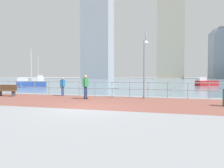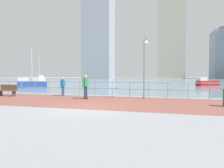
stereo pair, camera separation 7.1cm
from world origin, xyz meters
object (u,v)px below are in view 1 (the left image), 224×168
Objects in this scene: skateboarder at (86,85)px; sailboat_teal at (206,83)px; lamppost at (145,62)px; bystander at (63,85)px; park_bench at (7,90)px; sailboat_blue at (30,84)px; sailboat_navy at (39,79)px.

sailboat_teal is at bearing 60.46° from skateboarder.
sailboat_teal reaches higher than skateboarder.
skateboarder is (-4.04, -1.17, -1.63)m from lamppost.
lamppost is 6.95m from bystander.
sailboat_teal is (8.05, 20.17, -2.15)m from lamppost.
skateboarder is 6.93m from park_bench.
sailboat_blue reaches higher than skateboarder.
sailboat_teal is (12.09, 21.33, -0.51)m from skateboarder.
bystander reaches higher than park_bench.
lamppost is at bearing -45.36° from sailboat_navy.
lamppost reaches higher than bystander.
sailboat_navy reaches higher than bystander.
sailboat_teal is at bearing -15.47° from sailboat_navy.
skateboarder is at bearing -163.89° from lamppost.
park_bench is at bearing -58.45° from sailboat_navy.
sailboat_teal is (38.48, -10.65, -0.15)m from sailboat_navy.
bystander is 38.56m from sailboat_navy.
lamppost is 43.35m from sailboat_navy.
lamppost is 21.82m from sailboat_teal.
sailboat_blue is (-5.59, 10.21, 0.03)m from park_bench.
lamppost is 2.82× the size of skateboarder.
sailboat_blue is (-9.83, 8.88, -0.38)m from bystander.
sailboat_navy reaches higher than park_bench.
sailboat_teal is at bearing 47.99° from park_bench.
bystander is 24.66m from sailboat_teal.
lamppost is at bearing 4.81° from park_bench.
bystander is (-2.66, 1.58, -0.13)m from skateboarder.
sailboat_teal reaches higher than bystander.
sailboat_blue is 26.88m from sailboat_teal.
bystander is 0.29× the size of sailboat_blue.
sailboat_blue is at bearing -156.14° from sailboat_teal.
sailboat_blue reaches higher than park_bench.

